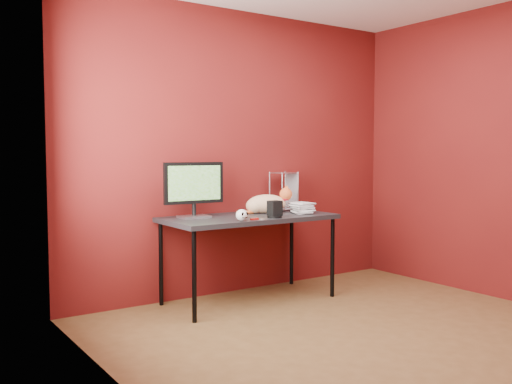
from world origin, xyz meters
TOP-DOWN VIEW (x-y plane):
  - room at (0.00, 0.00)m, footprint 3.52×3.52m
  - desk at (-0.15, 1.37)m, footprint 1.50×0.70m
  - monitor at (-0.62, 1.50)m, footprint 0.54×0.18m
  - cat at (0.10, 1.46)m, footprint 0.53×0.31m
  - skull_mug at (-0.41, 1.08)m, footprint 0.10×0.10m
  - speaker at (-0.05, 1.13)m, footprint 0.13×0.13m
  - book_stack at (0.29, 1.31)m, footprint 0.23×0.26m
  - wire_rack at (0.40, 1.60)m, footprint 0.23×0.20m
  - pocket_knife at (-0.28, 1.09)m, footprint 0.07×0.02m
  - black_gadget at (0.01, 1.21)m, footprint 0.06×0.04m
  - washer at (-0.21, 1.08)m, footprint 0.05×0.05m

SIDE VIEW (x-z plane):
  - desk at x=-0.15m, z-range 0.32..1.07m
  - washer at x=-0.21m, z-range 0.75..0.75m
  - pocket_knife at x=-0.28m, z-range 0.75..0.76m
  - black_gadget at x=0.01m, z-range 0.75..0.78m
  - skull_mug at x=-0.41m, z-range 0.75..0.85m
  - speaker at x=-0.05m, z-range 0.75..0.89m
  - cat at x=0.10m, z-range 0.71..0.96m
  - wire_rack at x=0.40m, z-range 0.75..1.12m
  - monitor at x=-0.62m, z-range 0.78..1.25m
  - book_stack at x=0.29m, z-range 0.75..1.83m
  - room at x=0.00m, z-range 0.14..2.75m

